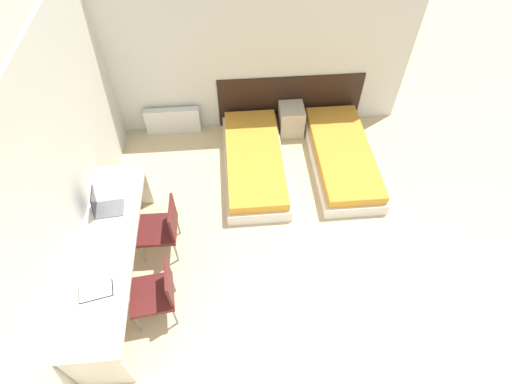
{
  "coord_description": "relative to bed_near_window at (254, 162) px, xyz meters",
  "views": [
    {
      "loc": [
        -0.27,
        -0.82,
        4.53
      ],
      "look_at": [
        0.0,
        2.4,
        0.55
      ],
      "focal_mm": 28.0,
      "sensor_mm": 36.0,
      "label": 1
    }
  ],
  "objects": [
    {
      "name": "headboard_panel",
      "position": [
        0.67,
        1.06,
        0.28
      ],
      "size": [
        2.33,
        0.03,
        0.89
      ],
      "color": "black",
      "rests_on": "ground_plane"
    },
    {
      "name": "chair_near_notebook",
      "position": [
        -1.23,
        -2.14,
        0.31
      ],
      "size": [
        0.52,
        0.52,
        0.86
      ],
      "rotation": [
        0.0,
        0.0,
        0.11
      ],
      "color": "#511919",
      "rests_on": "ground_plane"
    },
    {
      "name": "laptop",
      "position": [
        -1.84,
        -1.2,
        0.68
      ],
      "size": [
        0.34,
        0.28,
        0.33
      ],
      "rotation": [
        0.0,
        0.0,
        0.09
      ],
      "color": "slate",
      "rests_on": "desk"
    },
    {
      "name": "wall_back",
      "position": [
        -0.05,
        1.09,
        1.19
      ],
      "size": [
        5.03,
        0.05,
        2.7
      ],
      "color": "silver",
      "rests_on": "ground_plane"
    },
    {
      "name": "chair_near_laptop",
      "position": [
        -1.23,
        -1.29,
        0.31
      ],
      "size": [
        0.48,
        0.48,
        0.86
      ],
      "rotation": [
        0.0,
        0.0,
        -0.02
      ],
      "color": "#511919",
      "rests_on": "ground_plane"
    },
    {
      "name": "radiator",
      "position": [
        -1.25,
        0.97,
        0.06
      ],
      "size": [
        0.88,
        0.12,
        0.45
      ],
      "color": "silver",
      "rests_on": "ground_plane"
    },
    {
      "name": "nightstand",
      "position": [
        0.67,
        0.82,
        0.08
      ],
      "size": [
        0.39,
        0.41,
        0.49
      ],
      "color": "beige",
      "rests_on": "ground_plane"
    },
    {
      "name": "wall_left",
      "position": [
        -2.09,
        -1.12,
        1.19
      ],
      "size": [
        0.05,
        5.37,
        2.7
      ],
      "color": "silver",
      "rests_on": "ground_plane"
    },
    {
      "name": "desk",
      "position": [
        -1.76,
        -1.71,
        0.46
      ],
      "size": [
        0.62,
        2.43,
        0.77
      ],
      "color": "beige",
      "rests_on": "ground_plane"
    },
    {
      "name": "bed_near_door",
      "position": [
        1.34,
        0.0,
        0.0
      ],
      "size": [
        0.89,
        2.05,
        0.34
      ],
      "color": "silver",
      "rests_on": "ground_plane"
    },
    {
      "name": "bed_near_window",
      "position": [
        0.0,
        0.0,
        0.0
      ],
      "size": [
        0.89,
        2.05,
        0.34
      ],
      "color": "silver",
      "rests_on": "ground_plane"
    },
    {
      "name": "open_notebook",
      "position": [
        -1.78,
        -2.24,
        0.62
      ],
      "size": [
        0.37,
        0.25,
        0.02
      ],
      "rotation": [
        0.0,
        0.0,
        0.2
      ],
      "color": "black",
      "rests_on": "desk"
    }
  ]
}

